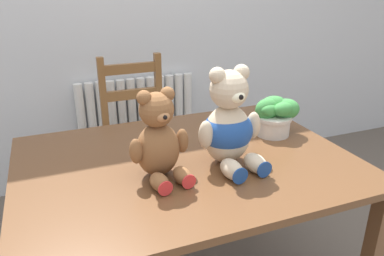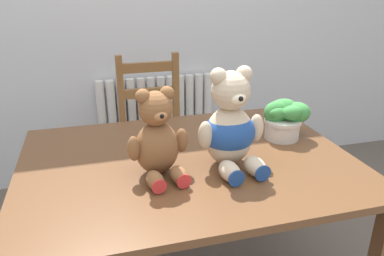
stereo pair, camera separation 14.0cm
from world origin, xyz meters
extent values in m
cylinder|color=white|center=(-0.30, 1.74, 0.38)|extent=(0.06, 0.06, 0.77)
cylinder|color=white|center=(-0.23, 1.74, 0.38)|extent=(0.06, 0.06, 0.77)
cylinder|color=white|center=(-0.16, 1.74, 0.38)|extent=(0.06, 0.06, 0.77)
cylinder|color=white|center=(-0.09, 1.74, 0.38)|extent=(0.06, 0.06, 0.77)
cylinder|color=white|center=(-0.02, 1.74, 0.38)|extent=(0.06, 0.06, 0.77)
cylinder|color=white|center=(0.06, 1.74, 0.38)|extent=(0.06, 0.06, 0.77)
cylinder|color=white|center=(0.13, 1.74, 0.38)|extent=(0.06, 0.06, 0.77)
cylinder|color=white|center=(0.20, 1.74, 0.38)|extent=(0.06, 0.06, 0.77)
cylinder|color=white|center=(0.27, 1.74, 0.38)|extent=(0.06, 0.06, 0.77)
cylinder|color=white|center=(0.34, 1.74, 0.38)|extent=(0.06, 0.06, 0.77)
cylinder|color=white|center=(0.41, 1.74, 0.38)|extent=(0.06, 0.06, 0.77)
cylinder|color=white|center=(0.49, 1.74, 0.38)|extent=(0.06, 0.06, 0.77)
cube|color=white|center=(0.09, 1.74, 0.02)|extent=(0.86, 0.10, 0.04)
cube|color=brown|center=(0.00, 0.50, 0.72)|extent=(1.34, 0.99, 0.03)
cube|color=brown|center=(-0.62, 0.94, 0.35)|extent=(0.06, 0.06, 0.71)
cube|color=brown|center=(0.62, 0.94, 0.35)|extent=(0.06, 0.06, 0.71)
cube|color=brown|center=(-0.01, 1.27, 0.43)|extent=(0.39, 0.38, 0.03)
cube|color=brown|center=(0.17, 1.10, 0.21)|extent=(0.04, 0.04, 0.42)
cube|color=brown|center=(-0.18, 1.10, 0.21)|extent=(0.04, 0.04, 0.42)
cube|color=brown|center=(0.17, 1.45, 0.50)|extent=(0.04, 0.04, 0.99)
cube|color=brown|center=(-0.18, 1.45, 0.50)|extent=(0.04, 0.04, 0.99)
cube|color=brown|center=(-0.01, 1.45, 0.91)|extent=(0.31, 0.03, 0.06)
cube|color=brown|center=(-0.01, 1.45, 0.75)|extent=(0.31, 0.03, 0.06)
ellipsoid|color=brown|center=(-0.14, 0.42, 0.84)|extent=(0.18, 0.16, 0.20)
sphere|color=brown|center=(-0.14, 0.42, 1.00)|extent=(0.13, 0.13, 0.13)
sphere|color=brown|center=(-0.09, 0.42, 1.05)|extent=(0.05, 0.05, 0.05)
sphere|color=brown|center=(-0.18, 0.41, 1.05)|extent=(0.05, 0.05, 0.05)
ellipsoid|color=#B2794C|center=(-0.13, 0.37, 0.99)|extent=(0.06, 0.05, 0.04)
sphere|color=black|center=(-0.13, 0.35, 0.99)|extent=(0.02, 0.02, 0.02)
ellipsoid|color=brown|center=(-0.05, 0.41, 0.86)|extent=(0.05, 0.05, 0.10)
ellipsoid|color=brown|center=(-0.23, 0.39, 0.86)|extent=(0.05, 0.05, 0.10)
ellipsoid|color=brown|center=(-0.08, 0.32, 0.77)|extent=(0.07, 0.11, 0.06)
cylinder|color=red|center=(-0.07, 0.27, 0.77)|extent=(0.05, 0.01, 0.05)
ellipsoid|color=brown|center=(-0.17, 0.31, 0.77)|extent=(0.07, 0.11, 0.06)
cylinder|color=red|center=(-0.16, 0.26, 0.77)|extent=(0.05, 0.01, 0.05)
ellipsoid|color=beige|center=(0.15, 0.42, 0.86)|extent=(0.21, 0.18, 0.24)
sphere|color=beige|center=(0.15, 0.42, 1.04)|extent=(0.15, 0.15, 0.15)
sphere|color=beige|center=(0.20, 0.42, 1.10)|extent=(0.06, 0.06, 0.06)
sphere|color=beige|center=(0.09, 0.41, 1.10)|extent=(0.06, 0.06, 0.06)
ellipsoid|color=white|center=(0.15, 0.36, 1.03)|extent=(0.07, 0.06, 0.05)
sphere|color=black|center=(0.15, 0.34, 1.03)|extent=(0.02, 0.02, 0.02)
ellipsoid|color=beige|center=(0.25, 0.41, 0.88)|extent=(0.06, 0.06, 0.11)
ellipsoid|color=beige|center=(0.04, 0.39, 0.88)|extent=(0.06, 0.06, 0.11)
ellipsoid|color=beige|center=(0.21, 0.30, 0.77)|extent=(0.08, 0.12, 0.07)
cylinder|color=#1E4793|center=(0.21, 0.24, 0.77)|extent=(0.06, 0.01, 0.06)
ellipsoid|color=beige|center=(0.10, 0.29, 0.77)|extent=(0.08, 0.12, 0.07)
cylinder|color=#1E4793|center=(0.11, 0.23, 0.77)|extent=(0.06, 0.01, 0.06)
ellipsoid|color=#1E4793|center=(0.15, 0.42, 0.87)|extent=(0.22, 0.20, 0.17)
cylinder|color=beige|center=(0.47, 0.59, 0.79)|extent=(0.16, 0.16, 0.09)
cylinder|color=beige|center=(0.47, 0.59, 0.82)|extent=(0.17, 0.17, 0.02)
ellipsoid|color=#3D8E42|center=(0.53, 0.59, 0.86)|extent=(0.13, 0.11, 0.10)
ellipsoid|color=#3D8E42|center=(0.48, 0.62, 0.86)|extent=(0.15, 0.10, 0.11)
ellipsoid|color=#3D8E42|center=(0.44, 0.60, 0.86)|extent=(0.12, 0.09, 0.11)
ellipsoid|color=#3D8E42|center=(0.44, 0.57, 0.87)|extent=(0.09, 0.06, 0.06)
ellipsoid|color=#3D8E42|center=(0.49, 0.55, 0.87)|extent=(0.09, 0.07, 0.06)
camera|label=1|loc=(-0.48, -0.79, 1.43)|focal=35.00mm
camera|label=2|loc=(-0.35, -0.83, 1.43)|focal=35.00mm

